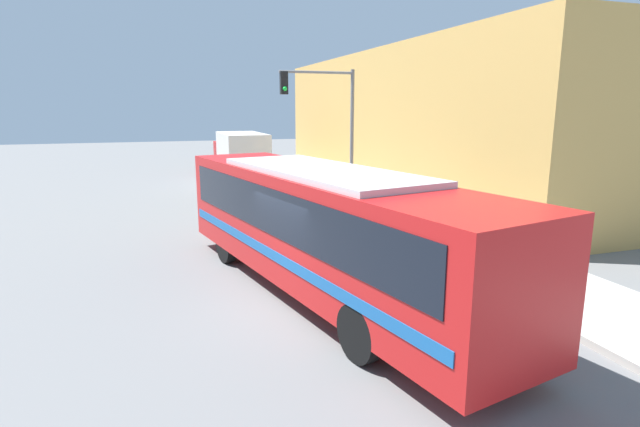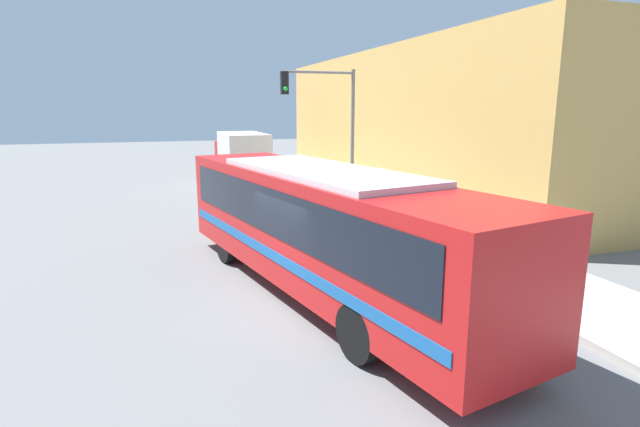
{
  "view_description": "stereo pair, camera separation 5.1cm",
  "coord_description": "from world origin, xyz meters",
  "px_view_note": "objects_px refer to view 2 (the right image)",
  "views": [
    {
      "loc": [
        -3.05,
        -10.23,
        4.41
      ],
      "look_at": [
        1.63,
        3.57,
        1.32
      ],
      "focal_mm": 28.0,
      "sensor_mm": 36.0,
      "label": 1
    },
    {
      "loc": [
        -3.0,
        -10.24,
        4.41
      ],
      "look_at": [
        1.63,
        3.57,
        1.32
      ],
      "focal_mm": 28.0,
      "sensor_mm": 36.0,
      "label": 2
    }
  ],
  "objects_px": {
    "traffic_light_pole": "(329,115)",
    "pedestrian_near_corner": "(423,204)",
    "delivery_truck": "(241,154)",
    "parking_meter": "(373,194)",
    "pedestrian_mid_block": "(441,217)",
    "city_bus": "(320,222)",
    "fire_hydrant": "(446,240)"
  },
  "relations": [
    {
      "from": "traffic_light_pole",
      "to": "pedestrian_near_corner",
      "type": "xyz_separation_m",
      "value": [
        1.71,
        -5.03,
        -3.03
      ]
    },
    {
      "from": "delivery_truck",
      "to": "parking_meter",
      "type": "distance_m",
      "value": 13.46
    },
    {
      "from": "delivery_truck",
      "to": "pedestrian_mid_block",
      "type": "relative_size",
      "value": 4.53
    },
    {
      "from": "parking_meter",
      "to": "city_bus",
      "type": "bearing_deg",
      "value": -123.39
    },
    {
      "from": "parking_meter",
      "to": "traffic_light_pole",
      "type": "bearing_deg",
      "value": 109.34
    },
    {
      "from": "delivery_truck",
      "to": "pedestrian_mid_block",
      "type": "distance_m",
      "value": 17.56
    },
    {
      "from": "traffic_light_pole",
      "to": "fire_hydrant",
      "type": "bearing_deg",
      "value": -83.33
    },
    {
      "from": "city_bus",
      "to": "pedestrian_near_corner",
      "type": "xyz_separation_m",
      "value": [
        5.27,
        4.36,
        -0.69
      ]
    },
    {
      "from": "parking_meter",
      "to": "delivery_truck",
      "type": "bearing_deg",
      "value": 102.63
    },
    {
      "from": "city_bus",
      "to": "traffic_light_pole",
      "type": "bearing_deg",
      "value": 57.5
    },
    {
      "from": "traffic_light_pole",
      "to": "pedestrian_near_corner",
      "type": "bearing_deg",
      "value": -71.21
    },
    {
      "from": "delivery_truck",
      "to": "parking_meter",
      "type": "xyz_separation_m",
      "value": [
        2.94,
        -13.12,
        -0.51
      ]
    },
    {
      "from": "parking_meter",
      "to": "pedestrian_near_corner",
      "type": "relative_size",
      "value": 0.76
    },
    {
      "from": "parking_meter",
      "to": "pedestrian_near_corner",
      "type": "distance_m",
      "value": 2.56
    },
    {
      "from": "pedestrian_mid_block",
      "to": "parking_meter",
      "type": "bearing_deg",
      "value": 97.43
    },
    {
      "from": "delivery_truck",
      "to": "traffic_light_pole",
      "type": "distance_m",
      "value": 11.01
    },
    {
      "from": "delivery_truck",
      "to": "pedestrian_near_corner",
      "type": "xyz_separation_m",
      "value": [
        3.74,
        -15.56,
        -0.51
      ]
    },
    {
      "from": "fire_hydrant",
      "to": "delivery_truck",
      "type": "bearing_deg",
      "value": 99.12
    },
    {
      "from": "pedestrian_near_corner",
      "to": "pedestrian_mid_block",
      "type": "distance_m",
      "value": 1.67
    },
    {
      "from": "city_bus",
      "to": "traffic_light_pole",
      "type": "distance_m",
      "value": 10.31
    },
    {
      "from": "city_bus",
      "to": "traffic_light_pole",
      "type": "relative_size",
      "value": 2.02
    },
    {
      "from": "city_bus",
      "to": "parking_meter",
      "type": "distance_m",
      "value": 8.16
    },
    {
      "from": "fire_hydrant",
      "to": "pedestrian_mid_block",
      "type": "distance_m",
      "value": 1.31
    },
    {
      "from": "fire_hydrant",
      "to": "pedestrian_mid_block",
      "type": "relative_size",
      "value": 0.5
    },
    {
      "from": "city_bus",
      "to": "pedestrian_mid_block",
      "type": "relative_size",
      "value": 7.15
    },
    {
      "from": "fire_hydrant",
      "to": "traffic_light_pole",
      "type": "xyz_separation_m",
      "value": [
        -0.91,
        7.79,
        3.56
      ]
    },
    {
      "from": "city_bus",
      "to": "fire_hydrant",
      "type": "height_order",
      "value": "city_bus"
    },
    {
      "from": "delivery_truck",
      "to": "pedestrian_near_corner",
      "type": "bearing_deg",
      "value": -76.48
    },
    {
      "from": "delivery_truck",
      "to": "pedestrian_mid_block",
      "type": "bearing_deg",
      "value": -78.59
    },
    {
      "from": "traffic_light_pole",
      "to": "pedestrian_near_corner",
      "type": "distance_m",
      "value": 6.11
    },
    {
      "from": "parking_meter",
      "to": "pedestrian_mid_block",
      "type": "xyz_separation_m",
      "value": [
        0.53,
        -4.08,
        -0.1
      ]
    },
    {
      "from": "fire_hydrant",
      "to": "pedestrian_near_corner",
      "type": "height_order",
      "value": "pedestrian_near_corner"
    }
  ]
}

